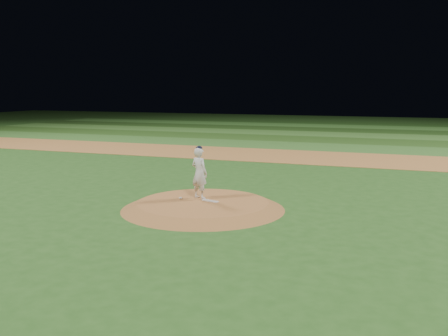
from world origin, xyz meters
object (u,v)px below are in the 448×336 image
object	(u,v)px
pitching_rubber	(210,201)
pitcher_on_mound	(199,173)
pitchers_mound	(203,205)
rosin_bag	(181,198)

from	to	relation	value
pitching_rubber	pitcher_on_mound	world-z (taller)	pitcher_on_mound
pitchers_mound	rosin_bag	bearing A→B (deg)	172.88
pitching_rubber	pitcher_on_mound	size ratio (longest dim) A/B	0.34
rosin_bag	pitcher_on_mound	distance (m)	1.09
pitchers_mound	pitcher_on_mound	bearing A→B (deg)	126.68
rosin_bag	pitchers_mound	bearing A→B (deg)	-7.12
rosin_bag	pitcher_on_mound	bearing A→B (deg)	27.91
pitchers_mound	pitching_rubber	bearing A→B (deg)	33.07
rosin_bag	pitcher_on_mound	world-z (taller)	pitcher_on_mound
pitching_rubber	rosin_bag	xyz separation A→B (m)	(-1.10, -0.02, 0.02)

